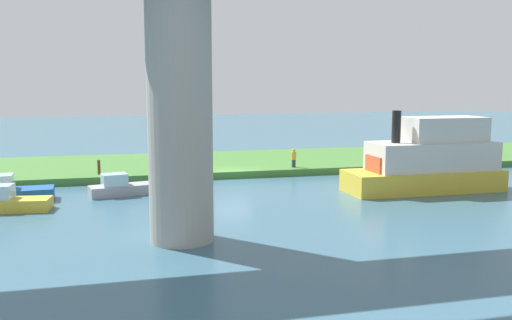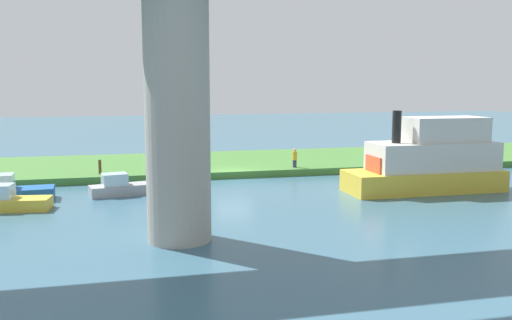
{
  "view_description": "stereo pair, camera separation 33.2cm",
  "coord_description": "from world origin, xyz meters",
  "px_view_note": "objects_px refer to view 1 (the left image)",
  "views": [
    {
      "loc": [
        7.85,
        37.41,
        6.64
      ],
      "look_at": [
        -0.39,
        5.0,
        2.0
      ],
      "focal_mm": 38.87,
      "sensor_mm": 36.0,
      "label": 1
    },
    {
      "loc": [
        7.52,
        37.49,
        6.64
      ],
      "look_at": [
        -0.39,
        5.0,
        2.0
      ],
      "focal_mm": 38.87,
      "sensor_mm": 36.0,
      "label": 2
    }
  ],
  "objects_px": {
    "skiff_small": "(6,202)",
    "motorboat_red": "(6,192)",
    "bridge_pylon": "(180,112)",
    "motorboat_white": "(429,161)",
    "houseboat_blue": "(121,187)",
    "mooring_post": "(99,167)",
    "person_on_bank": "(294,158)"
  },
  "relations": [
    {
      "from": "houseboat_blue",
      "to": "mooring_post",
      "type": "bearing_deg",
      "value": -74.47
    },
    {
      "from": "motorboat_red",
      "to": "motorboat_white",
      "type": "bearing_deg",
      "value": 173.61
    },
    {
      "from": "person_on_bank",
      "to": "skiff_small",
      "type": "relative_size",
      "value": 0.32
    },
    {
      "from": "skiff_small",
      "to": "person_on_bank",
      "type": "bearing_deg",
      "value": -157.32
    },
    {
      "from": "motorboat_white",
      "to": "skiff_small",
      "type": "height_order",
      "value": "motorboat_white"
    },
    {
      "from": "bridge_pylon",
      "to": "skiff_small",
      "type": "height_order",
      "value": "bridge_pylon"
    },
    {
      "from": "skiff_small",
      "to": "motorboat_red",
      "type": "distance_m",
      "value": 2.4
    },
    {
      "from": "motorboat_white",
      "to": "houseboat_blue",
      "type": "distance_m",
      "value": 18.9
    },
    {
      "from": "mooring_post",
      "to": "skiff_small",
      "type": "bearing_deg",
      "value": 60.25
    },
    {
      "from": "person_on_bank",
      "to": "motorboat_red",
      "type": "distance_m",
      "value": 19.45
    },
    {
      "from": "mooring_post",
      "to": "motorboat_red",
      "type": "height_order",
      "value": "motorboat_red"
    },
    {
      "from": "houseboat_blue",
      "to": "motorboat_white",
      "type": "bearing_deg",
      "value": 170.17
    },
    {
      "from": "bridge_pylon",
      "to": "mooring_post",
      "type": "height_order",
      "value": "bridge_pylon"
    },
    {
      "from": "motorboat_white",
      "to": "skiff_small",
      "type": "bearing_deg",
      "value": -0.99
    },
    {
      "from": "houseboat_blue",
      "to": "bridge_pylon",
      "type": "bearing_deg",
      "value": 102.72
    },
    {
      "from": "mooring_post",
      "to": "houseboat_blue",
      "type": "bearing_deg",
      "value": 105.53
    },
    {
      "from": "houseboat_blue",
      "to": "person_on_bank",
      "type": "bearing_deg",
      "value": -158.65
    },
    {
      "from": "skiff_small",
      "to": "motorboat_red",
      "type": "xyz_separation_m",
      "value": [
        0.4,
        -2.37,
        0.07
      ]
    },
    {
      "from": "motorboat_white",
      "to": "person_on_bank",
      "type": "bearing_deg",
      "value": -52.66
    },
    {
      "from": "motorboat_white",
      "to": "houseboat_blue",
      "type": "xyz_separation_m",
      "value": [
        18.57,
        -3.22,
        -1.38
      ]
    },
    {
      "from": "bridge_pylon",
      "to": "motorboat_red",
      "type": "relative_size",
      "value": 2.26
    },
    {
      "from": "skiff_small",
      "to": "houseboat_blue",
      "type": "height_order",
      "value": "skiff_small"
    },
    {
      "from": "skiff_small",
      "to": "houseboat_blue",
      "type": "relative_size",
      "value": 1.04
    },
    {
      "from": "person_on_bank",
      "to": "motorboat_white",
      "type": "bearing_deg",
      "value": 127.34
    },
    {
      "from": "motorboat_white",
      "to": "motorboat_red",
      "type": "height_order",
      "value": "motorboat_white"
    },
    {
      "from": "bridge_pylon",
      "to": "motorboat_white",
      "type": "xyz_separation_m",
      "value": [
        -16.19,
        -7.34,
        -3.59
      ]
    },
    {
      "from": "bridge_pylon",
      "to": "skiff_small",
      "type": "xyz_separation_m",
      "value": [
        8.28,
        -7.76,
        -4.95
      ]
    },
    {
      "from": "skiff_small",
      "to": "motorboat_white",
      "type": "bearing_deg",
      "value": 179.01
    },
    {
      "from": "bridge_pylon",
      "to": "mooring_post",
      "type": "relative_size",
      "value": 11.07
    },
    {
      "from": "bridge_pylon",
      "to": "mooring_post",
      "type": "distance_m",
      "value": 16.67
    },
    {
      "from": "mooring_post",
      "to": "houseboat_blue",
      "type": "relative_size",
      "value": 0.24
    },
    {
      "from": "mooring_post",
      "to": "motorboat_red",
      "type": "relative_size",
      "value": 0.2
    }
  ]
}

